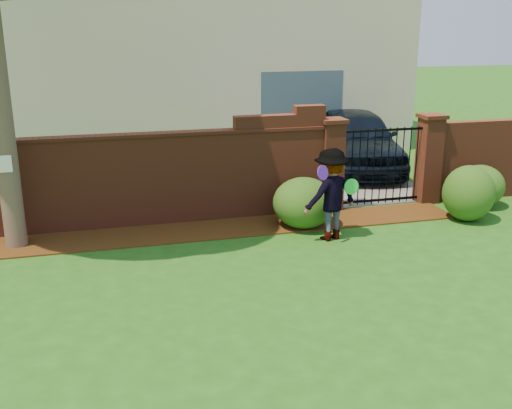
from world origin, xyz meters
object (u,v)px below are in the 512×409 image
object	(u,v)px
man	(332,195)
frisbee_purple	(323,173)
car	(359,141)
frisbee_green	(351,187)

from	to	relation	value
man	frisbee_purple	world-z (taller)	man
car	frisbee_purple	bearing A→B (deg)	-109.70
man	frisbee_purple	xyz separation A→B (m)	(-0.31, -0.33, 0.50)
man	frisbee_green	distance (m)	0.37
car	frisbee_green	world-z (taller)	car
car	frisbee_purple	xyz separation A→B (m)	(-2.89, -4.94, 0.54)
frisbee_purple	man	bearing A→B (deg)	46.62
man	frisbee_green	size ratio (longest dim) A/B	5.87
frisbee_purple	frisbee_green	distance (m)	0.74
man	frisbee_purple	bearing A→B (deg)	31.07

